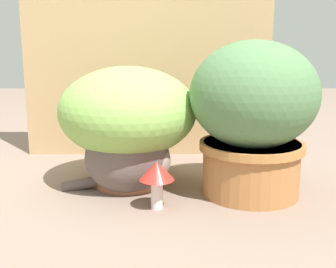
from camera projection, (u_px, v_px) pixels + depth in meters
ground_plane at (140, 192)px, 1.33m from camera, size 6.00×6.00×0.00m
cardboard_backdrop at (147, 38)px, 1.69m from camera, size 0.99×0.03×0.94m
grass_planter at (128, 118)px, 1.36m from camera, size 0.44×0.44×0.38m
leafy_planter at (253, 113)px, 1.27m from camera, size 0.38×0.38×0.46m
cat at (133, 154)px, 1.31m from camera, size 0.38×0.20×0.32m
mushroom_ornament_red at (157, 174)px, 1.18m from camera, size 0.10×0.10×0.14m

